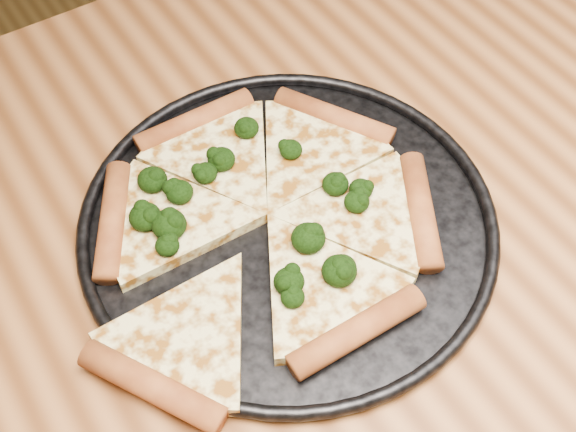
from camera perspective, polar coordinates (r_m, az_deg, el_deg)
dining_table at (r=0.77m, az=6.28°, el=-5.68°), size 1.20×0.90×0.75m
pizza_pan at (r=0.69m, az=0.00°, el=-0.41°), size 0.38×0.38×0.02m
pizza at (r=0.68m, az=-1.85°, el=-0.44°), size 0.36×0.30×0.02m
broccoli_florets at (r=0.67m, az=-2.73°, el=0.22°), size 0.20×0.21×0.02m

